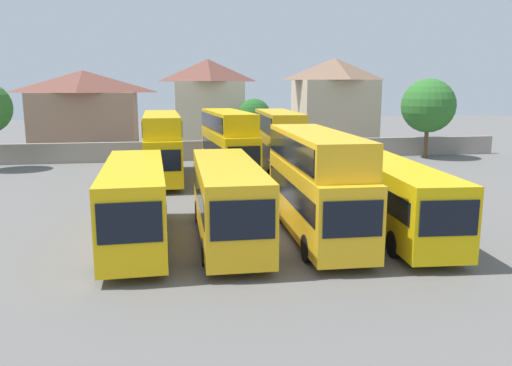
# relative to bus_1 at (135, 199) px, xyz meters

# --- Properties ---
(ground) EXTENTS (140.00, 140.00, 0.00)m
(ground) POSITION_rel_bus_1_xyz_m (5.83, 17.88, -2.01)
(ground) COLOR #605E5B
(depot_boundary_wall) EXTENTS (56.00, 0.50, 1.80)m
(depot_boundary_wall) POSITION_rel_bus_1_xyz_m (5.83, 25.46, -1.11)
(depot_boundary_wall) COLOR gray
(depot_boundary_wall) RESTS_ON ground
(bus_1) EXTENTS (2.88, 10.47, 3.53)m
(bus_1) POSITION_rel_bus_1_xyz_m (0.00, 0.00, 0.00)
(bus_1) COLOR yellow
(bus_1) RESTS_ON ground
(bus_2) EXTENTS (2.73, 10.62, 3.51)m
(bus_2) POSITION_rel_bus_1_xyz_m (4.06, -0.09, -0.01)
(bus_2) COLOR gold
(bus_2) RESTS_ON ground
(bus_3) EXTENTS (2.75, 10.36, 4.83)m
(bus_3) POSITION_rel_bus_1_xyz_m (8.07, -0.26, 0.71)
(bus_3) COLOR yellow
(bus_3) RESTS_ON ground
(bus_4) EXTENTS (3.27, 11.71, 3.31)m
(bus_4) POSITION_rel_bus_1_xyz_m (11.86, -0.07, -0.11)
(bus_4) COLOR #E4BA0C
(bus_4) RESTS_ON ground
(bus_5) EXTENTS (2.85, 11.61, 4.85)m
(bus_5) POSITION_rel_bus_1_xyz_m (0.92, 15.89, 0.73)
(bus_5) COLOR #E1B40C
(bus_5) RESTS_ON ground
(bus_6) EXTENTS (3.34, 10.57, 5.02)m
(bus_6) POSITION_rel_bus_1_xyz_m (5.78, 15.40, 0.81)
(bus_6) COLOR yellow
(bus_6) RESTS_ON ground
(bus_7) EXTENTS (2.89, 10.56, 4.94)m
(bus_7) POSITION_rel_bus_1_xyz_m (9.68, 15.83, 0.77)
(bus_7) COLOR gold
(bus_7) RESTS_ON ground
(house_terrace_left) EXTENTS (11.23, 6.92, 8.45)m
(house_terrace_left) POSITION_rel_bus_1_xyz_m (-7.52, 35.37, 2.30)
(house_terrace_left) COLOR #9E7A60
(house_terrace_left) RESTS_ON ground
(house_terrace_centre) EXTENTS (7.55, 6.49, 9.64)m
(house_terrace_centre) POSITION_rel_bus_1_xyz_m (5.64, 34.03, 2.90)
(house_terrace_centre) COLOR beige
(house_terrace_centre) RESTS_ON ground
(house_terrace_right) EXTENTS (8.82, 7.91, 9.95)m
(house_terrace_right) POSITION_rel_bus_1_xyz_m (20.21, 35.30, 3.06)
(house_terrace_right) COLOR #C6B293
(house_terrace_right) RESTS_ON ground
(tree_left_of_lot) EXTENTS (5.08, 5.08, 7.53)m
(tree_left_of_lot) POSITION_rel_bus_1_xyz_m (25.71, 23.46, 2.97)
(tree_left_of_lot) COLOR brown
(tree_left_of_lot) RESTS_ON ground
(tree_right_of_lot) EXTENTS (3.26, 3.26, 5.61)m
(tree_right_of_lot) POSITION_rel_bus_1_xyz_m (9.71, 27.96, 1.90)
(tree_right_of_lot) COLOR brown
(tree_right_of_lot) RESTS_ON ground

